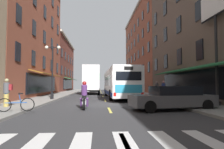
{
  "coord_description": "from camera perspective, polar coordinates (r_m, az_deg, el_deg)",
  "views": [
    {
      "loc": [
        -0.71,
        -14.65,
        1.46
      ],
      "look_at": [
        0.81,
        5.47,
        2.51
      ],
      "focal_mm": 31.1,
      "sensor_mm": 36.0,
      "label": 1
    }
  ],
  "objects": [
    {
      "name": "crosswalk_near",
      "position": [
        4.93,
        4.39,
        -20.18
      ],
      "size": [
        7.1,
        2.8,
        0.01
      ],
      "color": "silver",
      "rests_on": "ground"
    },
    {
      "name": "transit_bus",
      "position": [
        21.39,
        2.01,
        -2.5
      ],
      "size": [
        2.78,
        12.31,
        3.11
      ],
      "color": "silver",
      "rests_on": "ground"
    },
    {
      "name": "sedan_mid",
      "position": [
        39.1,
        -5.9,
        -4.04
      ],
      "size": [
        2.05,
        4.35,
        1.39
      ],
      "color": "#144723",
      "rests_on": "ground"
    },
    {
      "name": "billboard_sign",
      "position": [
        15.05,
        28.07,
        15.35
      ],
      "size": [
        0.4,
        3.31,
        7.66
      ],
      "color": "black",
      "rests_on": "sidewalk_right"
    },
    {
      "name": "motorcycle_rider",
      "position": [
        11.96,
        -8.16,
        -6.55
      ],
      "size": [
        0.62,
        2.07,
        1.66
      ],
      "color": "black",
      "rests_on": "ground"
    },
    {
      "name": "ground_plane",
      "position": [
        14.75,
        -1.56,
        -8.85
      ],
      "size": [
        34.8,
        80.0,
        0.1
      ],
      "primitive_type": "cube",
      "color": "#333335"
    },
    {
      "name": "pedestrian_near",
      "position": [
        13.3,
        -28.51,
        -4.46
      ],
      "size": [
        0.51,
        0.36,
        1.69
      ],
      "rotation": [
        0.0,
        0.0,
        1.65
      ],
      "color": "#B29947",
      "rests_on": "sidewalk_left"
    },
    {
      "name": "bicycle_near",
      "position": [
        10.69,
        -26.36,
        -7.81
      ],
      "size": [
        1.69,
        0.5,
        0.91
      ],
      "color": "black",
      "rests_on": "sidewalk_left"
    },
    {
      "name": "sedan_near",
      "position": [
        11.74,
        17.31,
        -6.56
      ],
      "size": [
        4.88,
        2.36,
        1.37
      ],
      "color": "#515154",
      "rests_on": "ground"
    },
    {
      "name": "pedestrian_far",
      "position": [
        19.41,
        14.91,
        -4.22
      ],
      "size": [
        0.36,
        0.36,
        1.68
      ],
      "rotation": [
        0.0,
        0.0,
        3.04
      ],
      "color": "#4C4C51",
      "rests_on": "sidewalk_right"
    },
    {
      "name": "sidewalk_left",
      "position": [
        15.61,
        -23.96,
        -7.83
      ],
      "size": [
        3.0,
        80.0,
        0.14
      ],
      "primitive_type": "cube",
      "color": "gray",
      "rests_on": "ground"
    },
    {
      "name": "pedestrian_mid",
      "position": [
        22.92,
        13.06,
        -4.05
      ],
      "size": [
        0.36,
        0.36,
        1.67
      ],
      "rotation": [
        0.0,
        0.0,
        0.12
      ],
      "color": "navy",
      "rests_on": "sidewalk_right"
    },
    {
      "name": "sidewalk_right",
      "position": [
        16.13,
        20.07,
        -7.74
      ],
      "size": [
        3.0,
        80.0,
        0.14
      ],
      "primitive_type": "cube",
      "color": "gray",
      "rests_on": "ground"
    },
    {
      "name": "box_truck",
      "position": [
        29.81,
        -5.95,
        -1.66
      ],
      "size": [
        2.54,
        6.91,
        4.22
      ],
      "color": "white",
      "rests_on": "ground"
    },
    {
      "name": "street_lamp_twin",
      "position": [
        18.56,
        -17.12,
        1.49
      ],
      "size": [
        1.42,
        0.32,
        4.89
      ],
      "color": "black",
      "rests_on": "sidewalk_left"
    },
    {
      "name": "lane_centre_dashes",
      "position": [
        14.49,
        -1.51,
        -8.74
      ],
      "size": [
        0.14,
        73.9,
        0.01
      ],
      "color": "#DBCC4C",
      "rests_on": "ground"
    }
  ]
}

